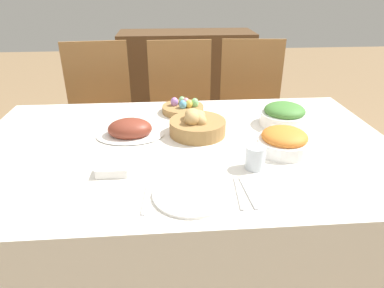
# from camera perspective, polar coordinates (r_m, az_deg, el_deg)

# --- Properties ---
(ground_plane) EXTENTS (12.00, 12.00, 0.00)m
(ground_plane) POSITION_cam_1_polar(r_m,az_deg,el_deg) (1.88, -1.05, -21.01)
(ground_plane) COLOR #937551
(dining_table) EXTENTS (1.76, 1.09, 0.75)m
(dining_table) POSITION_cam_1_polar(r_m,az_deg,el_deg) (1.63, -1.16, -11.99)
(dining_table) COLOR white
(dining_table) RESTS_ON ground
(chair_far_right) EXTENTS (0.46, 0.46, 1.01)m
(chair_far_right) POSITION_cam_1_polar(r_m,az_deg,el_deg) (2.40, 9.82, 5.12)
(chair_far_right) COLOR olive
(chair_far_right) RESTS_ON ground
(chair_far_center) EXTENTS (0.43, 0.43, 1.01)m
(chair_far_center) POSITION_cam_1_polar(r_m,az_deg,el_deg) (2.33, -1.75, 4.86)
(chair_far_center) COLOR olive
(chair_far_center) RESTS_ON ground
(chair_far_left) EXTENTS (0.46, 0.46, 1.01)m
(chair_far_left) POSITION_cam_1_polar(r_m,az_deg,el_deg) (2.37, -15.05, 4.31)
(chair_far_left) COLOR olive
(chair_far_left) RESTS_ON ground
(sideboard) EXTENTS (1.19, 0.44, 0.94)m
(sideboard) POSITION_cam_1_polar(r_m,az_deg,el_deg) (3.26, -0.89, 10.01)
(sideboard) COLOR brown
(sideboard) RESTS_ON ground
(bread_basket) EXTENTS (0.25, 0.25, 0.12)m
(bread_basket) POSITION_cam_1_polar(r_m,az_deg,el_deg) (1.50, 0.82, 3.23)
(bread_basket) COLOR #9E7542
(bread_basket) RESTS_ON dining_table
(egg_basket) EXTENTS (0.21, 0.21, 0.08)m
(egg_basket) POSITION_cam_1_polar(r_m,az_deg,el_deg) (1.76, -1.46, 6.05)
(egg_basket) COLOR #9E7542
(egg_basket) RESTS_ON dining_table
(ham_platter) EXTENTS (0.29, 0.21, 0.09)m
(ham_platter) POSITION_cam_1_polar(r_m,az_deg,el_deg) (1.51, -10.29, 2.32)
(ham_platter) COLOR white
(ham_platter) RESTS_ON dining_table
(green_salad_bowl) EXTENTS (0.22, 0.22, 0.11)m
(green_salad_bowl) POSITION_cam_1_polar(r_m,az_deg,el_deg) (1.65, 15.10, 4.68)
(green_salad_bowl) COLOR white
(green_salad_bowl) RESTS_ON dining_table
(carrot_bowl) EXTENTS (0.21, 0.21, 0.10)m
(carrot_bowl) POSITION_cam_1_polar(r_m,az_deg,el_deg) (1.40, 15.08, 0.49)
(carrot_bowl) COLOR white
(carrot_bowl) RESTS_ON dining_table
(dinner_plate) EXTENTS (0.25, 0.25, 0.01)m
(dinner_plate) POSITION_cam_1_polar(r_m,az_deg,el_deg) (1.10, 0.11, -8.36)
(dinner_plate) COLOR white
(dinner_plate) RESTS_ON dining_table
(fork) EXTENTS (0.02, 0.18, 0.00)m
(fork) POSITION_cam_1_polar(r_m,az_deg,el_deg) (1.10, -7.68, -8.74)
(fork) COLOR silver
(fork) RESTS_ON dining_table
(knife) EXTENTS (0.02, 0.18, 0.00)m
(knife) POSITION_cam_1_polar(r_m,az_deg,el_deg) (1.12, 7.75, -8.05)
(knife) COLOR silver
(knife) RESTS_ON dining_table
(spoon) EXTENTS (0.02, 0.18, 0.00)m
(spoon) POSITION_cam_1_polar(r_m,az_deg,el_deg) (1.13, 9.25, -7.95)
(spoon) COLOR silver
(spoon) RESTS_ON dining_table
(drinking_cup) EXTENTS (0.07, 0.07, 0.09)m
(drinking_cup) POSITION_cam_1_polar(r_m,az_deg,el_deg) (1.25, 10.51, -2.21)
(drinking_cup) COLOR silver
(drinking_cup) RESTS_ON dining_table
(butter_dish) EXTENTS (0.11, 0.07, 0.03)m
(butter_dish) POSITION_cam_1_polar(r_m,az_deg,el_deg) (1.24, -13.11, -4.27)
(butter_dish) COLOR white
(butter_dish) RESTS_ON dining_table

